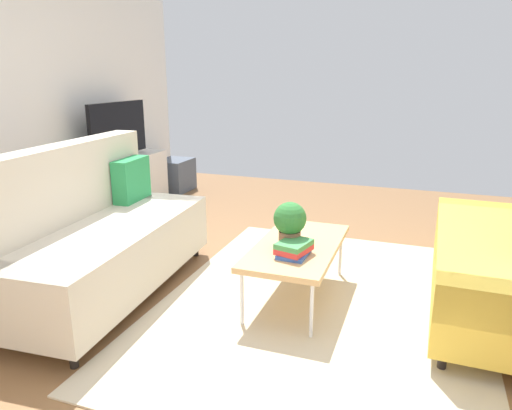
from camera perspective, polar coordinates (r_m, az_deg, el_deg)
ground_plane at (r=3.51m, az=3.08°, el=-11.30°), size 7.68×7.68×0.00m
area_rug at (r=3.45m, az=7.93°, el=-11.86°), size 2.90×2.20×0.01m
couch_beige at (r=3.65m, az=-18.81°, el=-3.57°), size 1.95×0.97×1.10m
coffee_table at (r=3.38m, az=5.03°, el=-5.19°), size 1.10×0.56×0.42m
tv_console at (r=5.79m, az=-16.04°, el=2.40°), size 1.40×0.44×0.64m
tv at (r=5.68m, az=-16.36°, el=8.60°), size 1.00×0.20×0.64m
storage_trunk at (r=6.66m, az=-9.79°, el=3.59°), size 0.52×0.40×0.44m
potted_plant at (r=3.23m, az=4.13°, el=-2.15°), size 0.23×0.23×0.33m
table_book_0 at (r=3.16m, az=4.61°, el=-5.92°), size 0.25×0.19×0.03m
table_book_1 at (r=3.15m, az=4.62°, el=-5.37°), size 0.28×0.23×0.04m
table_book_2 at (r=3.13m, az=4.63°, el=-4.74°), size 0.27×0.23×0.04m
vase_0 at (r=5.30m, az=-20.44°, el=5.23°), size 0.11×0.11×0.16m
vase_1 at (r=5.43m, az=-19.30°, el=5.39°), size 0.12×0.12×0.13m
bottle_0 at (r=5.51m, az=-17.45°, el=6.12°), size 0.05×0.05×0.21m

